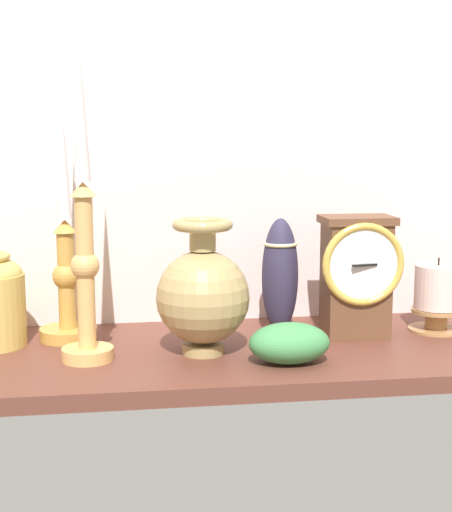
# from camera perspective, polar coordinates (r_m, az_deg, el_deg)

# --- Properties ---
(ground_plane) EXTENTS (1.00, 0.36, 0.02)m
(ground_plane) POSITION_cam_1_polar(r_m,az_deg,el_deg) (1.18, 0.56, -7.30)
(ground_plane) COLOR brown
(back_wall) EXTENTS (1.20, 0.02, 0.65)m
(back_wall) POSITION_cam_1_polar(r_m,az_deg,el_deg) (1.31, -0.69, 9.31)
(back_wall) COLOR silver
(back_wall) RESTS_ON ground_plane
(mantel_clock) EXTENTS (0.13, 0.08, 0.19)m
(mantel_clock) POSITION_cam_1_polar(r_m,az_deg,el_deg) (1.23, 9.62, -1.33)
(mantel_clock) COLOR brown
(mantel_clock) RESTS_ON ground_plane
(candlestick_tall_left) EXTENTS (0.07, 0.07, 0.46)m
(candlestick_tall_left) POSITION_cam_1_polar(r_m,az_deg,el_deg) (1.10, -10.37, 0.81)
(candlestick_tall_left) COLOR tan
(candlestick_tall_left) RESTS_ON ground_plane
(candlestick_tall_center) EXTENTS (0.09, 0.09, 0.38)m
(candlestick_tall_center) POSITION_cam_1_polar(r_m,az_deg,el_deg) (1.22, -11.69, -0.62)
(candlestick_tall_center) COLOR #BC8D3D
(candlestick_tall_center) RESTS_ON ground_plane
(brass_vase_bulbous) EXTENTS (0.14, 0.14, 0.20)m
(brass_vase_bulbous) POSITION_cam_1_polar(r_m,az_deg,el_deg) (1.12, -1.71, -2.81)
(brass_vase_bulbous) COLOR tan
(brass_vase_bulbous) RESTS_ON ground_plane
(pillar_candle_front) EXTENTS (0.09, 0.09, 0.12)m
(pillar_candle_front) POSITION_cam_1_polar(r_m,az_deg,el_deg) (1.30, 15.28, -2.86)
(pillar_candle_front) COLOR #AB7C4A
(pillar_candle_front) RESTS_ON ground_plane
(tall_ceramic_vase) EXTENTS (0.06, 0.06, 0.19)m
(tall_ceramic_vase) POSITION_cam_1_polar(r_m,az_deg,el_deg) (1.24, 3.99, -1.41)
(tall_ceramic_vase) COLOR #2E2A44
(tall_ceramic_vase) RESTS_ON ground_plane
(ivy_sprig) EXTENTS (0.11, 0.08, 0.06)m
(ivy_sprig) POSITION_cam_1_polar(r_m,az_deg,el_deg) (1.10, 4.68, -6.41)
(ivy_sprig) COLOR #3E8449
(ivy_sprig) RESTS_ON ground_plane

